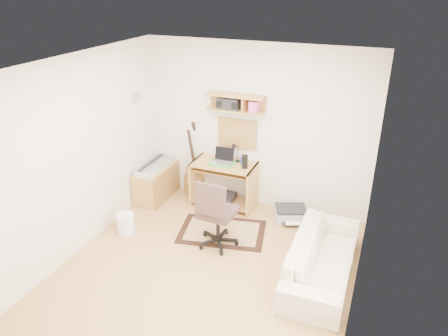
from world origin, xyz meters
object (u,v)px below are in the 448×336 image
at_px(desk, 224,184).
at_px(sofa, 323,252).
at_px(cabinet, 156,182).
at_px(printer, 290,214).
at_px(task_chair, 218,212).

relative_size(desk, sofa, 0.55).
relative_size(cabinet, printer, 1.88).
height_order(cabinet, sofa, sofa).
height_order(cabinet, printer, cabinet).
distance_m(desk, cabinet, 1.17).
bearing_deg(printer, task_chair, -148.43).
bearing_deg(printer, sofa, -81.87).
distance_m(cabinet, printer, 2.29).
bearing_deg(printer, cabinet, 162.04).
xyz_separation_m(desk, printer, (1.12, -0.02, -0.29)).
bearing_deg(task_chair, desk, 111.44).
relative_size(desk, cabinet, 1.11).
bearing_deg(sofa, cabinet, 70.77).
bearing_deg(task_chair, sofa, -1.91).
relative_size(task_chair, cabinet, 1.15).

